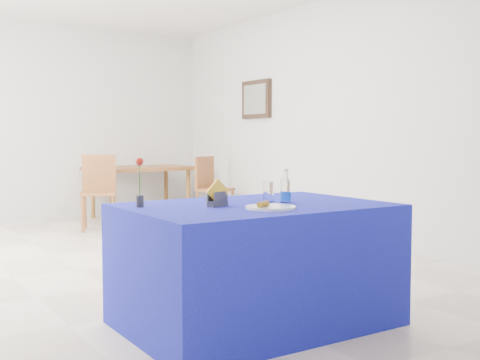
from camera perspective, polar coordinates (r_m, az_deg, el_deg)
name	(u,v)px	position (r m, az deg, el deg)	size (l,w,h in m)	color
floor	(136,262)	(5.80, -9.86, -7.71)	(7.00, 7.00, 0.00)	beige
room_shell	(133,75)	(5.71, -10.08, 9.74)	(7.00, 7.00, 7.00)	silver
picture_frame	(256,99)	(8.30, 1.57, 7.65)	(0.06, 0.64, 0.52)	black
picture_art	(255,99)	(8.28, 1.42, 7.66)	(0.02, 0.52, 0.40)	#998C66
plate	(270,207)	(3.51, 2.90, -2.61)	(0.30, 0.30, 0.01)	silver
drinking_glass	(269,192)	(3.87, 2.73, -1.14)	(0.07, 0.07, 0.13)	white
salt_shaker	(225,197)	(3.77, -1.47, -1.62)	(0.03, 0.03, 0.09)	slate
pepper_shaker	(208,197)	(3.76, -3.02, -1.64)	(0.03, 0.03, 0.09)	slate
blue_table	(256,264)	(3.81, 1.48, -7.99)	(1.60, 1.10, 0.76)	navy
water_bottle	(286,191)	(3.85, 4.35, -1.09)	(0.07, 0.07, 0.21)	silver
napkin_holder	(218,198)	(3.62, -2.14, -1.75)	(0.15, 0.10, 0.17)	#333438
rose_vase	(140,183)	(3.62, -9.49, -0.31)	(0.05, 0.05, 0.30)	#26262B
oak_table	(141,172)	(8.91, -9.41, 0.77)	(1.52, 1.01, 0.76)	brown
chair_bg_left	(99,186)	(7.91, -13.25, -0.58)	(0.56, 0.56, 0.96)	brown
chair_bg_right	(210,184)	(8.46, -2.83, -0.37)	(0.54, 0.54, 0.91)	brown
banana_pieces	(263,204)	(3.46, 2.22, -2.29)	(0.09, 0.06, 0.03)	gold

